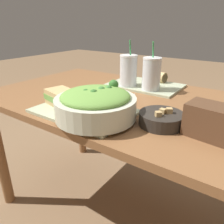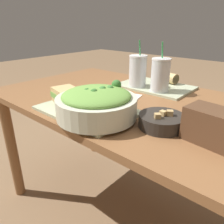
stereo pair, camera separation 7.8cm
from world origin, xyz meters
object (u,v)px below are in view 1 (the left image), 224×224
soup_bowl (161,118)px  baguette_near (107,98)px  chip_bag (213,122)px  baguette_far (159,77)px  sandwich_near (62,98)px  drink_cup_dark (128,72)px  napkin_folded (115,96)px  drink_cup_red (151,75)px  salad_bowl (96,103)px

soup_bowl → baguette_near: (-0.26, 0.03, 0.02)m
chip_bag → baguette_far: bearing=135.0°
sandwich_near → baguette_far: sandwich_near is taller
sandwich_near → drink_cup_dark: size_ratio=0.68×
napkin_folded → chip_bag: bearing=-19.2°
napkin_folded → soup_bowl: bearing=-29.2°
baguette_near → drink_cup_red: size_ratio=0.50×
drink_cup_red → napkin_folded: 0.22m
soup_bowl → drink_cup_red: (-0.21, 0.35, 0.06)m
baguette_far → chip_bag: 0.65m
soup_bowl → chip_bag: bearing=3.3°
soup_bowl → baguette_near: size_ratio=1.29×
salad_bowl → soup_bowl: (0.22, 0.10, -0.04)m
salad_bowl → baguette_far: (-0.02, 0.62, -0.02)m
salad_bowl → napkin_folded: bearing=109.9°
drink_cup_red → napkin_folded: (-0.11, -0.17, -0.09)m
drink_cup_red → napkin_folded: drink_cup_red is taller
salad_bowl → chip_bag: 0.40m
baguette_near → drink_cup_red: drink_cup_red is taller
baguette_near → napkin_folded: size_ratio=0.62×
sandwich_near → baguette_far: (0.18, 0.60, -0.00)m
sandwich_near → drink_cup_red: 0.48m
baguette_far → drink_cup_dark: (-0.11, -0.18, 0.05)m
baguette_near → drink_cup_dark: size_ratio=0.50×
drink_cup_dark → sandwich_near: bearing=-100.0°
drink_cup_dark → soup_bowl: bearing=-45.1°
chip_bag → napkin_folded: bearing=167.7°
baguette_far → drink_cup_red: bearing=-158.3°
sandwich_near → baguette_near: (0.16, 0.11, -0.00)m
sandwich_near → chip_bag: chip_bag is taller
soup_bowl → drink_cup_dark: size_ratio=0.65×
salad_bowl → napkin_folded: (-0.10, 0.28, -0.06)m
chip_bag → napkin_folded: 0.51m
drink_cup_red → napkin_folded: bearing=-122.4°
salad_bowl → drink_cup_dark: drink_cup_dark is taller
baguette_near → napkin_folded: bearing=5.1°
drink_cup_dark → baguette_near: bearing=-74.7°
baguette_far → drink_cup_red: (0.03, -0.18, 0.05)m
soup_bowl → chip_bag: chip_bag is taller
napkin_folded → drink_cup_dark: bearing=99.4°
soup_bowl → baguette_far: 0.58m
salad_bowl → napkin_folded: 0.30m
sandwich_near → drink_cup_dark: bearing=93.2°
salad_bowl → sandwich_near: (-0.20, 0.02, -0.02)m
soup_bowl → chip_bag: (0.17, 0.01, 0.03)m
salad_bowl → baguette_far: salad_bowl is taller
drink_cup_dark → drink_cup_red: size_ratio=1.01×
soup_bowl → napkin_folded: size_ratio=0.81×
baguette_near → drink_cup_dark: drink_cup_dark is taller
baguette_near → drink_cup_dark: 0.33m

